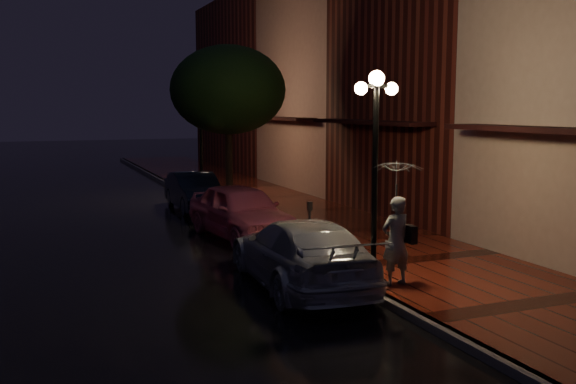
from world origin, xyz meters
name	(u,v)px	position (x,y,z in m)	size (l,w,h in m)	color
ground	(272,242)	(0.00, 0.00, 0.00)	(120.00, 120.00, 0.00)	black
sidewalk	(344,234)	(2.25, 0.00, 0.07)	(4.50, 60.00, 0.15)	#4D160D
curb	(272,240)	(0.00, 0.00, 0.07)	(0.25, 60.00, 0.15)	#595451
storefront_mid	(445,54)	(7.00, 2.00, 5.50)	(5.00, 8.00, 11.00)	#511914
storefront_far	(338,90)	(7.00, 10.00, 4.50)	(5.00, 8.00, 9.00)	#8C5951
storefront_extra	(263,86)	(7.00, 20.00, 5.00)	(5.00, 12.00, 10.00)	#511914
streetlamp_near	(375,163)	(0.35, -5.00, 2.60)	(0.96, 0.36, 4.31)	black
streetlamp_far	(201,135)	(0.35, 9.00, 2.60)	(0.96, 0.36, 4.31)	black
street_tree	(229,93)	(0.61, 5.99, 4.24)	(4.16, 4.16, 5.80)	black
pink_car	(241,211)	(-0.60, 0.91, 0.78)	(1.84, 4.57, 1.56)	#CA536E
navy_car	(195,191)	(-0.60, 6.38, 0.69)	(1.45, 4.16, 1.37)	black
silver_car	(301,253)	(-1.02, -4.38, 0.72)	(2.01, 4.95, 1.44)	#A7A7AF
woman_with_umbrella	(397,203)	(0.60, -5.44, 1.83)	(1.05, 1.07, 2.54)	beige
parking_meter	(310,222)	(0.15, -2.21, 0.93)	(0.13, 0.10, 1.28)	black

